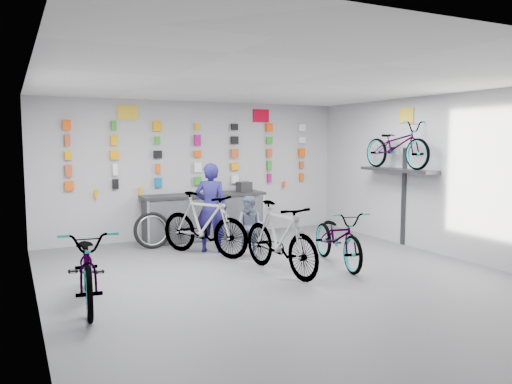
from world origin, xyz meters
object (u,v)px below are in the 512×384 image
bike_left (88,266)px  clerk (211,208)px  counter (204,217)px  customer (250,227)px  bike_center (280,238)px  bike_right (338,237)px  bike_service (204,224)px

bike_left → clerk: (2.57, 2.21, 0.33)m
counter → customer: customer is taller
bike_left → customer: bearing=31.4°
bike_left → counter: bearing=55.7°
bike_center → customer: (0.05, 1.20, -0.01)m
bike_left → clerk: size_ratio=1.16×
counter → customer: bearing=-85.3°
counter → customer: size_ratio=2.37×
bike_left → bike_right: (4.16, 0.29, -0.04)m
clerk → counter: bearing=-71.6°
bike_center → bike_service: (-0.65, 1.75, 0.01)m
clerk → customer: bearing=155.2°
bike_left → bike_right: 4.17m
bike_center → bike_right: bike_center is taller
bike_left → customer: (3.05, 1.46, 0.04)m
bike_service → customer: 0.89m
bike_service → customer: size_ratio=1.73×
bike_center → customer: 1.20m
clerk → customer: 0.94m
customer → bike_right: bearing=-7.0°
bike_left → bike_center: 3.02m
counter → bike_service: bike_service is taller
bike_right → clerk: size_ratio=1.08×
bike_left → clerk: clerk is taller
bike_center → customer: bike_center is taller
bike_service → clerk: 0.40m
bike_center → bike_right: (1.16, 0.03, -0.09)m
bike_right → counter: bearing=123.5°
clerk → customer: clerk is taller
bike_center → clerk: size_ratio=1.12×
bike_service → customer: bike_service is taller
bike_left → bike_service: size_ratio=1.02×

